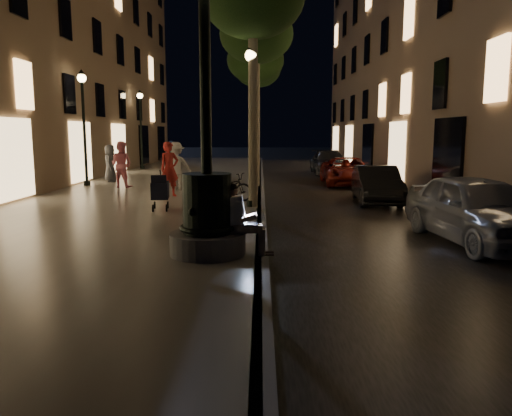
{
  "coord_description": "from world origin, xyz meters",
  "views": [
    {
      "loc": [
        -0.02,
        -7.02,
        2.44
      ],
      "look_at": [
        -0.11,
        3.0,
        0.91
      ],
      "focal_mm": 35.0,
      "sensor_mm": 36.0,
      "label": 1
    }
  ],
  "objects_px": {
    "lamp_curb_a": "(251,105)",
    "tree_third": "(255,61)",
    "pedestrian_blue": "(172,161)",
    "bicycle": "(227,187)",
    "stroller": "(160,190)",
    "pedestrian_white": "(176,166)",
    "lamp_curb_b": "(255,115)",
    "lamp_left_b": "(83,113)",
    "pedestrian_red": "(169,169)",
    "car_rear": "(329,162)",
    "lamp_left_c": "(141,119)",
    "lamp_curb_c": "(256,119)",
    "fountain_lamppost": "(207,200)",
    "seated_man_laptop": "(241,217)",
    "car_front": "(477,209)",
    "pedestrian_pink": "(121,165)",
    "tree_far": "(258,70)",
    "car_second": "(377,185)",
    "car_third": "(347,171)",
    "pedestrian_dark": "(110,163)",
    "lamp_curb_d": "(257,122)",
    "tree_second": "(256,35)"
  },
  "relations": [
    {
      "from": "tree_third",
      "to": "lamp_left_c",
      "type": "bearing_deg",
      "value": 150.6
    },
    {
      "from": "lamp_left_c",
      "to": "pedestrian_blue",
      "type": "bearing_deg",
      "value": -67.71
    },
    {
      "from": "lamp_curb_c",
      "to": "pedestrian_blue",
      "type": "distance_m",
      "value": 9.1
    },
    {
      "from": "lamp_curb_c",
      "to": "lamp_left_b",
      "type": "height_order",
      "value": "same"
    },
    {
      "from": "pedestrian_red",
      "to": "car_second",
      "type": "bearing_deg",
      "value": -39.2
    },
    {
      "from": "lamp_curb_d",
      "to": "bicycle",
      "type": "xyz_separation_m",
      "value": [
        -0.82,
        -22.65,
        -2.57
      ]
    },
    {
      "from": "tree_second",
      "to": "lamp_curb_b",
      "type": "distance_m",
      "value": 3.69
    },
    {
      "from": "seated_man_laptop",
      "to": "pedestrian_pink",
      "type": "distance_m",
      "value": 12.44
    },
    {
      "from": "lamp_left_b",
      "to": "pedestrian_pink",
      "type": "bearing_deg",
      "value": -23.74
    },
    {
      "from": "car_second",
      "to": "pedestrian_dark",
      "type": "bearing_deg",
      "value": 158.16
    },
    {
      "from": "lamp_curb_a",
      "to": "lamp_left_c",
      "type": "distance_m",
      "value": 17.5
    },
    {
      "from": "lamp_curb_c",
      "to": "pedestrian_pink",
      "type": "height_order",
      "value": "lamp_curb_c"
    },
    {
      "from": "car_rear",
      "to": "pedestrian_white",
      "type": "xyz_separation_m",
      "value": [
        -7.3,
        -10.1,
        0.44
      ]
    },
    {
      "from": "car_front",
      "to": "lamp_curb_c",
      "type": "bearing_deg",
      "value": 98.14
    },
    {
      "from": "lamp_curb_a",
      "to": "tree_third",
      "type": "bearing_deg",
      "value": 90.0
    },
    {
      "from": "tree_third",
      "to": "pedestrian_red",
      "type": "height_order",
      "value": "tree_third"
    },
    {
      "from": "seated_man_laptop",
      "to": "lamp_curb_b",
      "type": "bearing_deg",
      "value": 89.64
    },
    {
      "from": "seated_man_laptop",
      "to": "car_third",
      "type": "height_order",
      "value": "seated_man_laptop"
    },
    {
      "from": "lamp_curb_c",
      "to": "stroller",
      "type": "height_order",
      "value": "lamp_curb_c"
    },
    {
      "from": "stroller",
      "to": "pedestrian_white",
      "type": "relative_size",
      "value": 0.62
    },
    {
      "from": "car_rear",
      "to": "bicycle",
      "type": "height_order",
      "value": "car_rear"
    },
    {
      "from": "lamp_left_b",
      "to": "car_rear",
      "type": "xyz_separation_m",
      "value": [
        11.4,
        8.37,
        -2.54
      ]
    },
    {
      "from": "lamp_curb_d",
      "to": "car_third",
      "type": "distance_m",
      "value": 16.6
    },
    {
      "from": "tree_third",
      "to": "car_third",
      "type": "distance_m",
      "value": 7.95
    },
    {
      "from": "car_rear",
      "to": "pedestrian_blue",
      "type": "xyz_separation_m",
      "value": [
        -8.13,
        -6.35,
        0.43
      ]
    },
    {
      "from": "fountain_lamppost",
      "to": "pedestrian_blue",
      "type": "relative_size",
      "value": 2.81
    },
    {
      "from": "lamp_curb_a",
      "to": "stroller",
      "type": "bearing_deg",
      "value": -164.04
    },
    {
      "from": "tree_far",
      "to": "car_second",
      "type": "relative_size",
      "value": 1.92
    },
    {
      "from": "pedestrian_blue",
      "to": "bicycle",
      "type": "height_order",
      "value": "pedestrian_blue"
    },
    {
      "from": "lamp_curb_d",
      "to": "bicycle",
      "type": "bearing_deg",
      "value": -92.07
    },
    {
      "from": "pedestrian_red",
      "to": "lamp_left_c",
      "type": "bearing_deg",
      "value": 69.76
    },
    {
      "from": "pedestrian_pink",
      "to": "car_rear",
      "type": "bearing_deg",
      "value": -120.32
    },
    {
      "from": "pedestrian_red",
      "to": "pedestrian_pink",
      "type": "relative_size",
      "value": 1.02
    },
    {
      "from": "car_front",
      "to": "lamp_left_c",
      "type": "bearing_deg",
      "value": 115.18
    },
    {
      "from": "fountain_lamppost",
      "to": "tree_far",
      "type": "xyz_separation_m",
      "value": [
        0.78,
        24.0,
        5.22
      ]
    },
    {
      "from": "tree_second",
      "to": "stroller",
      "type": "xyz_separation_m",
      "value": [
        -2.72,
        -6.75,
        -5.56
      ]
    },
    {
      "from": "car_third",
      "to": "pedestrian_dark",
      "type": "height_order",
      "value": "pedestrian_dark"
    },
    {
      "from": "car_rear",
      "to": "fountain_lamppost",
      "type": "bearing_deg",
      "value": -103.06
    },
    {
      "from": "tree_far",
      "to": "lamp_curb_d",
      "type": "distance_m",
      "value": 6.8
    },
    {
      "from": "lamp_curb_a",
      "to": "pedestrian_red",
      "type": "xyz_separation_m",
      "value": [
        -2.92,
        2.42,
        -2.08
      ]
    },
    {
      "from": "fountain_lamppost",
      "to": "pedestrian_white",
      "type": "xyz_separation_m",
      "value": [
        -2.3,
        10.27,
        -0.08
      ]
    },
    {
      "from": "lamp_curb_b",
      "to": "lamp_left_b",
      "type": "xyz_separation_m",
      "value": [
        -7.1,
        -2.0,
        0.0
      ]
    },
    {
      "from": "car_second",
      "to": "pedestrian_blue",
      "type": "height_order",
      "value": "pedestrian_blue"
    },
    {
      "from": "lamp_curb_c",
      "to": "pedestrian_pink",
      "type": "bearing_deg",
      "value": -116.63
    },
    {
      "from": "lamp_left_b",
      "to": "car_third",
      "type": "xyz_separation_m",
      "value": [
        11.4,
        2.18,
        -2.59
      ]
    },
    {
      "from": "car_rear",
      "to": "bicycle",
      "type": "distance_m",
      "value": 13.99
    },
    {
      "from": "lamp_left_b",
      "to": "lamp_curb_b",
      "type": "bearing_deg",
      "value": 15.73
    },
    {
      "from": "lamp_curb_c",
      "to": "stroller",
      "type": "distance_m",
      "value": 17.13
    },
    {
      "from": "tree_second",
      "to": "car_rear",
      "type": "xyz_separation_m",
      "value": [
        4.2,
        8.37,
        -5.64
      ]
    },
    {
      "from": "fountain_lamppost",
      "to": "seated_man_laptop",
      "type": "bearing_deg",
      "value": 0.0
    }
  ]
}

